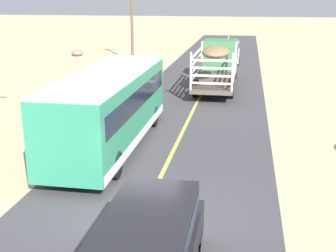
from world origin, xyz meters
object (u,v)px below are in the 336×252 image
Objects in this scene: car_far at (229,51)px; power_pole_mid at (132,13)px; suv_near at (148,249)px; livestock_truck at (219,59)px; boulder_far_horizon at (77,53)px; bus at (111,107)px.

car_far is 0.55× the size of power_pole_mid.
suv_near is 23.67m from livestock_truck.
bus is at bearing -66.12° from boulder_far_horizon.
bus is at bearing -77.70° from power_pole_mid.
car_far is at bearing 89.70° from suv_near.
car_far is at bearing 88.41° from livestock_truck.
boulder_far_horizon is at bearing 113.29° from suv_near.
bus is (-3.48, -14.54, -0.04)m from livestock_truck.
power_pole_mid is (-5.16, 23.68, 2.79)m from bus.
boulder_far_horizon is (-15.78, 2.15, -0.76)m from car_far.
power_pole_mid is (-8.64, 9.14, 2.74)m from livestock_truck.
bus is 2.16× the size of car_far.
livestock_truck is at bearing -91.59° from car_far.
car_far reaches higher than boulder_far_horizon.
suv_near is 0.46× the size of bus.
suv_near is 3.85× the size of boulder_far_horizon.
livestock_truck is (-0.11, 23.66, 0.70)m from suv_near.
bus is at bearing -103.46° from livestock_truck.
suv_near is at bearing -75.05° from power_pole_mid.
suv_near is at bearing -68.49° from bus.
bus is 8.34× the size of boulder_far_horizon.
suv_near is 39.46m from boulder_far_horizon.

